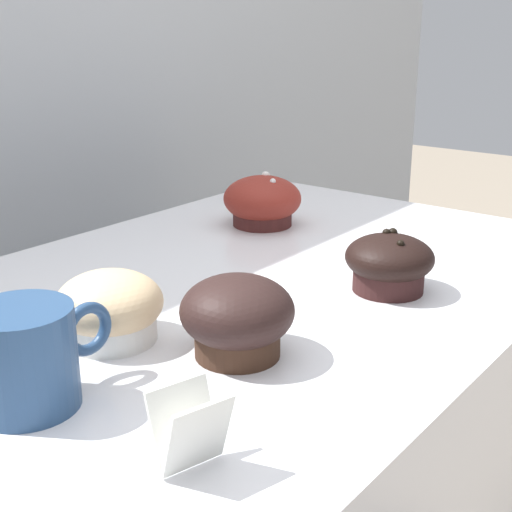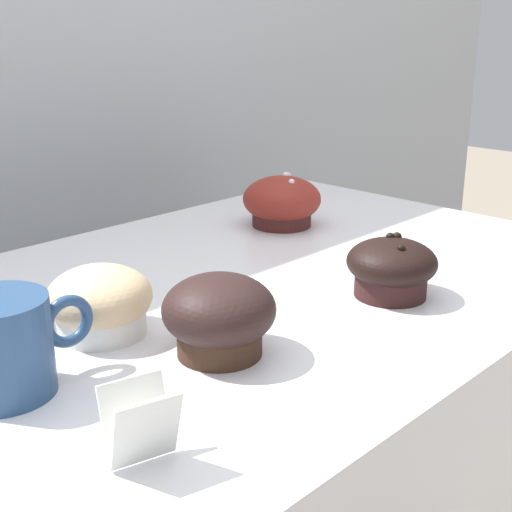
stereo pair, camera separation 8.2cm
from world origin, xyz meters
name	(u,v)px [view 1 (the left image)]	position (x,y,z in m)	size (l,w,h in m)	color
muffin_front_center	(389,263)	(0.10, -0.15, 0.95)	(0.10, 0.10, 0.07)	#331A19
muffin_back_left	(237,317)	(-0.15, -0.12, 0.96)	(0.11, 0.11, 0.08)	#3B2418
muffin_back_right	(107,308)	(-0.20, 0.00, 0.95)	(0.11, 0.11, 0.07)	white
muffin_front_left	(262,202)	(0.23, 0.14, 0.95)	(0.12, 0.12, 0.08)	#461E1C
coffee_cup	(26,355)	(-0.32, -0.04, 0.96)	(0.13, 0.09, 0.09)	navy
price_card	(191,430)	(-0.31, -0.21, 0.95)	(0.06, 0.05, 0.06)	white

